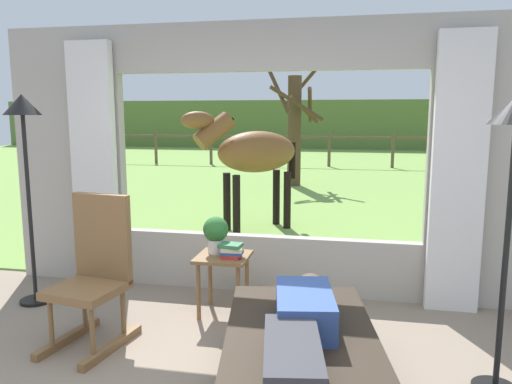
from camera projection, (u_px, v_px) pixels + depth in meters
name	position (u px, v px, depth m)	size (l,w,h in m)	color
back_wall_with_window	(266.00, 164.00, 4.64)	(5.20, 0.12, 2.55)	#ADA599
curtain_panel_left	(94.00, 167.00, 4.84)	(0.44, 0.10, 2.40)	silver
curtain_panel_right	(458.00, 175.00, 4.18)	(0.44, 0.10, 2.40)	silver
outdoor_pasture_lawn	(328.00, 169.00, 15.39)	(36.00, 21.68, 0.02)	#759E47
distant_hill_ridge	(339.00, 124.00, 24.73)	(36.00, 2.00, 2.40)	#566F35
recliner_sofa	(301.00, 369.00, 2.92)	(1.17, 1.82, 0.42)	black
reclining_person	(301.00, 324.00, 2.82)	(0.43, 1.43, 0.22)	#334C8C
rocking_chair	(95.00, 272.00, 3.68)	(0.56, 0.74, 1.12)	brown
side_table	(223.00, 266.00, 4.22)	(0.44, 0.44, 0.52)	brown
potted_plant	(216.00, 232.00, 4.25)	(0.22, 0.22, 0.32)	silver
book_stack	(231.00, 250.00, 4.11)	(0.21, 0.16, 0.12)	#B22D28
floor_lamp_left	(24.00, 136.00, 4.30)	(0.32, 0.32, 1.88)	black
horse	(252.00, 153.00, 7.12)	(1.61, 1.43, 1.73)	brown
pasture_tree	(295.00, 126.00, 11.60)	(1.44, 1.37, 2.94)	#4C3823
pasture_fence_line	(329.00, 144.00, 15.97)	(16.10, 0.10, 1.10)	brown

